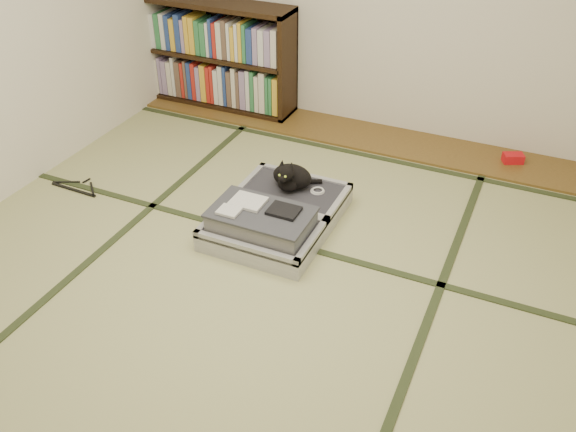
% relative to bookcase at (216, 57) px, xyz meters
% --- Properties ---
extents(floor, '(4.50, 4.50, 0.00)m').
position_rel_bookcase_xyz_m(floor, '(1.43, -2.07, -0.45)').
color(floor, tan).
rests_on(floor, ground).
extents(wood_strip, '(4.00, 0.50, 0.02)m').
position_rel_bookcase_xyz_m(wood_strip, '(1.43, -0.07, -0.44)').
color(wood_strip, brown).
rests_on(wood_strip, ground).
extents(red_item, '(0.17, 0.14, 0.07)m').
position_rel_bookcase_xyz_m(red_item, '(2.60, -0.04, -0.40)').
color(red_item, red).
rests_on(red_item, wood_strip).
extents(room_shell, '(4.50, 4.50, 4.50)m').
position_rel_bookcase_xyz_m(room_shell, '(1.43, -2.07, 1.01)').
color(room_shell, white).
rests_on(room_shell, ground).
extents(tatami_borders, '(4.00, 4.50, 0.01)m').
position_rel_bookcase_xyz_m(tatami_borders, '(1.43, -1.57, -0.45)').
color(tatami_borders, '#2D381E').
rests_on(tatami_borders, ground).
extents(bookcase, '(1.43, 0.33, 0.92)m').
position_rel_bookcase_xyz_m(bookcase, '(0.00, 0.00, 0.00)').
color(bookcase, black).
rests_on(bookcase, wood_strip).
extents(suitcase, '(0.70, 0.94, 0.28)m').
position_rel_bookcase_xyz_m(suitcase, '(1.31, -1.56, -0.35)').
color(suitcase, '#B8B8BD').
rests_on(suitcase, floor).
extents(cat, '(0.31, 0.32, 0.25)m').
position_rel_bookcase_xyz_m(cat, '(1.29, -1.26, -0.22)').
color(cat, black).
rests_on(cat, suitcase).
extents(cable_coil, '(0.10, 0.10, 0.02)m').
position_rel_bookcase_xyz_m(cable_coil, '(1.47, -1.22, -0.31)').
color(cable_coil, white).
rests_on(cable_coil, suitcase).
extents(hanger, '(0.41, 0.19, 0.01)m').
position_rel_bookcase_xyz_m(hanger, '(-0.21, -1.70, -0.44)').
color(hanger, black).
rests_on(hanger, floor).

